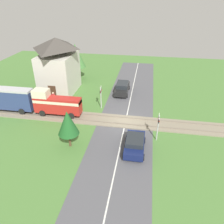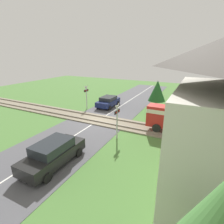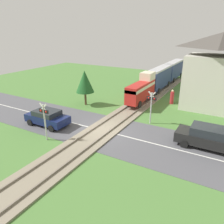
{
  "view_description": "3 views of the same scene",
  "coord_description": "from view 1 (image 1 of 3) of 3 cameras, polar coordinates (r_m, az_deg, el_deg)",
  "views": [
    {
      "loc": [
        -21.88,
        -2.07,
        13.66
      ],
      "look_at": [
        0.0,
        1.62,
        1.2
      ],
      "focal_mm": 35.0,
      "sensor_mm": 36.0,
      "label": 1
    },
    {
      "loc": [
        15.32,
        9.24,
        6.98
      ],
      "look_at": [
        0.0,
        1.62,
        1.2
      ],
      "focal_mm": 28.0,
      "sensor_mm": 36.0,
      "label": 2
    },
    {
      "loc": [
        9.13,
        -14.35,
        8.21
      ],
      "look_at": [
        0.0,
        1.62,
        1.2
      ],
      "focal_mm": 35.0,
      "sensor_mm": 36.0,
      "label": 3
    }
  ],
  "objects": [
    {
      "name": "ground_plane",
      "position": [
        25.87,
        3.54,
        -2.61
      ],
      "size": [
        60.0,
        60.0,
        0.0
      ],
      "primitive_type": "plane",
      "color": "#4C7A38"
    },
    {
      "name": "road_surface",
      "position": [
        25.87,
        3.54,
        -2.59
      ],
      "size": [
        48.0,
        6.4,
        0.02
      ],
      "color": "#515156",
      "rests_on": "ground_plane"
    },
    {
      "name": "track_bed",
      "position": [
        25.84,
        3.54,
        -2.48
      ],
      "size": [
        2.8,
        48.0,
        0.24
      ],
      "color": "gray",
      "rests_on": "ground_plane"
    },
    {
      "name": "car_near_crossing",
      "position": [
        21.27,
        5.97,
        -8.21
      ],
      "size": [
        4.01,
        1.99,
        1.42
      ],
      "color": "#141E4C",
      "rests_on": "ground_plane"
    },
    {
      "name": "car_far_side",
      "position": [
        32.87,
        2.7,
        6.35
      ],
      "size": [
        4.56,
        1.98,
        1.64
      ],
      "color": "black",
      "rests_on": "ground_plane"
    },
    {
      "name": "crossing_signal_west_approach",
      "position": [
        22.28,
        11.98,
        -3.04
      ],
      "size": [
        0.9,
        0.18,
        3.07
      ],
      "color": "#B7B7B7",
      "rests_on": "ground_plane"
    },
    {
      "name": "crossing_signal_east_approach",
      "position": [
        28.03,
        -2.93,
        4.63
      ],
      "size": [
        0.9,
        0.18,
        3.07
      ],
      "color": "#B7B7B7",
      "rests_on": "ground_plane"
    },
    {
      "name": "station_building",
      "position": [
        33.44,
        -13.83,
        11.46
      ],
      "size": [
        6.66,
        5.0,
        7.95
      ],
      "color": "beige",
      "rests_on": "ground_plane"
    },
    {
      "name": "pedestrian_by_station",
      "position": [
        30.69,
        -14.99,
        3.44
      ],
      "size": [
        0.42,
        0.42,
        1.7
      ],
      "color": "#B2282D",
      "rests_on": "ground_plane"
    },
    {
      "name": "tree_by_station",
      "position": [
        38.11,
        -9.53,
        14.33
      ],
      "size": [
        3.23,
        3.23,
        5.99
      ],
      "color": "brown",
      "rests_on": "ground_plane"
    },
    {
      "name": "tree_roadside_hedge",
      "position": [
        20.98,
        -11.49,
        -2.79
      ],
      "size": [
        2.03,
        2.03,
        3.95
      ],
      "color": "brown",
      "rests_on": "ground_plane"
    }
  ]
}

